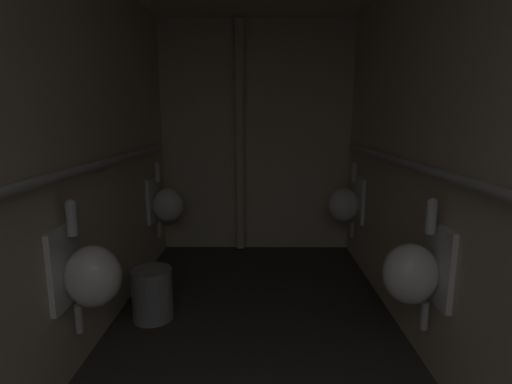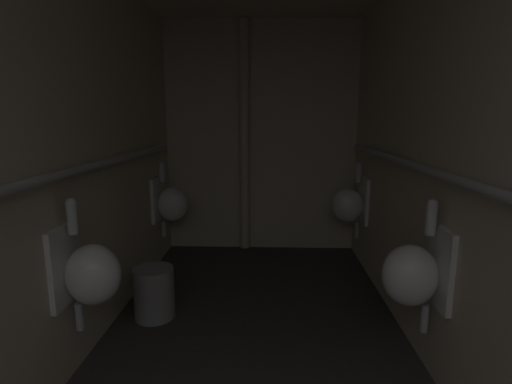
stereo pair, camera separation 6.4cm
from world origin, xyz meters
name	(u,v)px [view 1 (the left image)]	position (x,y,z in m)	size (l,w,h in m)	color
floor	(253,384)	(0.00, 2.29, -0.04)	(2.18, 4.71, 0.08)	#383330
wall_left	(46,162)	(-1.06, 2.29, 1.24)	(0.06, 4.71, 2.47)	beige
wall_right	(461,162)	(1.06, 2.29, 1.24)	(0.06, 4.71, 2.47)	beige
wall_back	(256,138)	(0.00, 4.62, 1.24)	(2.18, 0.06, 2.47)	beige
urinal_left_mid	(89,274)	(-0.88, 2.28, 0.63)	(0.32, 0.30, 0.76)	white
urinal_left_far	(166,204)	(-0.88, 4.05, 0.63)	(0.32, 0.30, 0.76)	white
urinal_right_mid	(414,272)	(0.88, 2.33, 0.63)	(0.32, 0.30, 0.76)	white
urinal_right_far	(346,204)	(0.88, 4.06, 0.63)	(0.32, 0.30, 0.76)	white
supply_pipe_left	(63,175)	(-0.97, 2.28, 1.17)	(0.06, 4.00, 0.06)	#B2B2B2
supply_pipe_right	(441,174)	(0.97, 2.31, 1.17)	(0.06, 3.97, 0.06)	#B2B2B2
standpipe_back_wall	(240,139)	(-0.18, 4.51, 1.24)	(0.10, 0.10, 2.42)	beige
waste_bin	(152,294)	(-0.75, 2.97, 0.19)	(0.29, 0.29, 0.38)	gray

